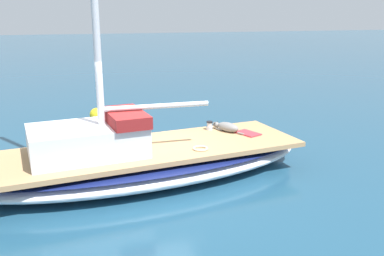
{
  "coord_description": "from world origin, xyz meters",
  "views": [
    {
      "loc": [
        -8.38,
        1.41,
        3.43
      ],
      "look_at": [
        0.0,
        -1.0,
        1.01
      ],
      "focal_mm": 39.66,
      "sensor_mm": 36.0,
      "label": 1
    }
  ],
  "objects_px": {
    "dog_grey": "(227,127)",
    "coiled_rope": "(200,148)",
    "mooring_buoy": "(97,115)",
    "deck_towel": "(248,133)",
    "sailboat_main": "(147,162)",
    "deck_winch": "(210,126)"
  },
  "relations": [
    {
      "from": "dog_grey",
      "to": "coiled_rope",
      "type": "height_order",
      "value": "dog_grey"
    },
    {
      "from": "dog_grey",
      "to": "mooring_buoy",
      "type": "distance_m",
      "value": 5.23
    },
    {
      "from": "deck_towel",
      "to": "mooring_buoy",
      "type": "relative_size",
      "value": 1.27
    },
    {
      "from": "dog_grey",
      "to": "mooring_buoy",
      "type": "relative_size",
      "value": 1.97
    },
    {
      "from": "sailboat_main",
      "to": "dog_grey",
      "type": "distance_m",
      "value": 2.22
    },
    {
      "from": "sailboat_main",
      "to": "mooring_buoy",
      "type": "height_order",
      "value": "sailboat_main"
    },
    {
      "from": "sailboat_main",
      "to": "deck_towel",
      "type": "bearing_deg",
      "value": -81.67
    },
    {
      "from": "sailboat_main",
      "to": "mooring_buoy",
      "type": "bearing_deg",
      "value": 7.82
    },
    {
      "from": "coiled_rope",
      "to": "mooring_buoy",
      "type": "relative_size",
      "value": 0.74
    },
    {
      "from": "sailboat_main",
      "to": "deck_winch",
      "type": "height_order",
      "value": "deck_winch"
    },
    {
      "from": "sailboat_main",
      "to": "coiled_rope",
      "type": "distance_m",
      "value": 1.19
    },
    {
      "from": "deck_winch",
      "to": "coiled_rope",
      "type": "bearing_deg",
      "value": 154.67
    },
    {
      "from": "sailboat_main",
      "to": "deck_towel",
      "type": "xyz_separation_m",
      "value": [
        0.36,
        -2.46,
        0.34
      ]
    },
    {
      "from": "sailboat_main",
      "to": "coiled_rope",
      "type": "bearing_deg",
      "value": -112.03
    },
    {
      "from": "deck_towel",
      "to": "coiled_rope",
      "type": "bearing_deg",
      "value": 119.4
    },
    {
      "from": "deck_towel",
      "to": "sailboat_main",
      "type": "bearing_deg",
      "value": 98.33
    },
    {
      "from": "dog_grey",
      "to": "deck_winch",
      "type": "xyz_separation_m",
      "value": [
        0.24,
        0.35,
        -0.01
      ]
    },
    {
      "from": "deck_winch",
      "to": "coiled_rope",
      "type": "relative_size",
      "value": 0.65
    },
    {
      "from": "coiled_rope",
      "to": "mooring_buoy",
      "type": "bearing_deg",
      "value": 17.62
    },
    {
      "from": "mooring_buoy",
      "to": "dog_grey",
      "type": "bearing_deg",
      "value": -147.89
    },
    {
      "from": "deck_winch",
      "to": "deck_towel",
      "type": "relative_size",
      "value": 0.38
    },
    {
      "from": "coiled_rope",
      "to": "deck_towel",
      "type": "distance_m",
      "value": 1.61
    }
  ]
}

